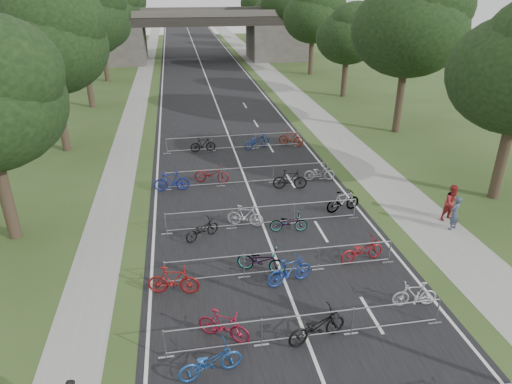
% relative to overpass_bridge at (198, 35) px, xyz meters
% --- Properties ---
extents(road, '(11.00, 140.00, 0.01)m').
position_rel_overpass_bridge_xyz_m(road, '(0.00, -15.00, -3.53)').
color(road, black).
rests_on(road, ground).
extents(sidewalk_right, '(3.00, 140.00, 0.01)m').
position_rel_overpass_bridge_xyz_m(sidewalk_right, '(8.00, -15.00, -3.53)').
color(sidewalk_right, gray).
rests_on(sidewalk_right, ground).
extents(sidewalk_left, '(2.00, 140.00, 0.01)m').
position_rel_overpass_bridge_xyz_m(sidewalk_left, '(-7.50, -15.00, -3.53)').
color(sidewalk_left, gray).
rests_on(sidewalk_left, ground).
extents(lane_markings, '(0.12, 140.00, 0.00)m').
position_rel_overpass_bridge_xyz_m(lane_markings, '(0.00, -15.00, -3.53)').
color(lane_markings, silver).
rests_on(lane_markings, ground).
extents(overpass_bridge, '(31.00, 8.00, 7.05)m').
position_rel_overpass_bridge_xyz_m(overpass_bridge, '(0.00, 0.00, 0.00)').
color(overpass_bridge, '#45413D').
rests_on(overpass_bridge, ground).
extents(tree_left_1, '(7.56, 7.56, 11.53)m').
position_rel_overpass_bridge_xyz_m(tree_left_1, '(-11.39, -37.07, 3.77)').
color(tree_left_1, '#33261C').
rests_on(tree_left_1, ground).
extents(tree_right_1, '(8.18, 8.18, 12.47)m').
position_rel_overpass_bridge_xyz_m(tree_right_1, '(13.11, -37.07, 4.37)').
color(tree_right_1, '#33261C').
rests_on(tree_right_1, ground).
extents(tree_left_2, '(8.40, 8.40, 12.81)m').
position_rel_overpass_bridge_xyz_m(tree_left_2, '(-11.39, -25.07, 4.58)').
color(tree_left_2, '#33261C').
rests_on(tree_left_2, ground).
extents(tree_right_2, '(6.16, 6.16, 9.39)m').
position_rel_overpass_bridge_xyz_m(tree_right_2, '(13.11, -25.07, 2.41)').
color(tree_right_2, '#33261C').
rests_on(tree_right_2, ground).
extents(tree_left_3, '(6.72, 6.72, 10.25)m').
position_rel_overpass_bridge_xyz_m(tree_left_3, '(-11.39, -13.07, 2.96)').
color(tree_left_3, '#33261C').
rests_on(tree_left_3, ground).
extents(tree_right_3, '(7.17, 7.17, 10.93)m').
position_rel_overpass_bridge_xyz_m(tree_right_3, '(13.11, -13.07, 3.39)').
color(tree_right_3, '#33261C').
rests_on(tree_right_3, ground).
extents(tree_left_4, '(7.56, 7.56, 11.53)m').
position_rel_overpass_bridge_xyz_m(tree_left_4, '(-11.39, -1.07, 3.77)').
color(tree_left_4, '#33261C').
rests_on(tree_left_4, ground).
extents(tree_right_4, '(8.18, 8.18, 12.47)m').
position_rel_overpass_bridge_xyz_m(tree_right_4, '(13.11, -1.07, 4.37)').
color(tree_right_4, '#33261C').
rests_on(tree_right_4, ground).
extents(tree_right_5, '(6.16, 6.16, 9.39)m').
position_rel_overpass_bridge_xyz_m(tree_right_5, '(13.11, 10.93, 2.41)').
color(tree_right_5, '#33261C').
rests_on(tree_right_5, ground).
extents(tree_left_6, '(6.72, 6.72, 10.25)m').
position_rel_overpass_bridge_xyz_m(tree_left_6, '(-11.39, 22.93, 2.96)').
color(tree_left_6, '#33261C').
rests_on(tree_left_6, ground).
extents(tree_right_6, '(7.17, 7.17, 10.93)m').
position_rel_overpass_bridge_xyz_m(tree_right_6, '(13.11, 22.93, 3.39)').
color(tree_right_6, '#33261C').
rests_on(tree_right_6, ground).
extents(barrier_row_2, '(9.70, 0.08, 1.10)m').
position_rel_overpass_bridge_xyz_m(barrier_row_2, '(0.00, -57.80, -2.99)').
color(barrier_row_2, '#999CA1').
rests_on(barrier_row_2, ground).
extents(barrier_row_3, '(9.70, 0.08, 1.10)m').
position_rel_overpass_bridge_xyz_m(barrier_row_3, '(0.00, -54.00, -2.99)').
color(barrier_row_3, '#999CA1').
rests_on(barrier_row_3, ground).
extents(barrier_row_4, '(9.70, 0.08, 1.10)m').
position_rel_overpass_bridge_xyz_m(barrier_row_4, '(0.00, -50.00, -2.99)').
color(barrier_row_4, '#999CA1').
rests_on(barrier_row_4, ground).
extents(barrier_row_5, '(9.70, 0.08, 1.10)m').
position_rel_overpass_bridge_xyz_m(barrier_row_5, '(0.00, -45.00, -2.99)').
color(barrier_row_5, '#999CA1').
rests_on(barrier_row_5, ground).
extents(barrier_row_6, '(9.70, 0.08, 1.10)m').
position_rel_overpass_bridge_xyz_m(barrier_row_6, '(0.00, -39.00, -2.99)').
color(barrier_row_6, '#999CA1').
rests_on(barrier_row_6, ground).
extents(bike_8, '(2.09, 1.14, 1.04)m').
position_rel_overpass_bridge_xyz_m(bike_8, '(-3.27, -58.72, -3.01)').
color(bike_8, '#1C4D9B').
rests_on(bike_8, ground).
extents(bike_9, '(1.88, 1.45, 1.13)m').
position_rel_overpass_bridge_xyz_m(bike_9, '(-2.70, -57.29, -2.97)').
color(bike_9, maroon).
rests_on(bike_9, ground).
extents(bike_10, '(2.25, 1.28, 1.12)m').
position_rel_overpass_bridge_xyz_m(bike_10, '(0.29, -57.85, -2.97)').
color(bike_10, black).
rests_on(bike_10, ground).
extents(bike_11, '(1.70, 0.62, 1.00)m').
position_rel_overpass_bridge_xyz_m(bike_11, '(4.30, -56.78, -3.03)').
color(bike_11, '#BBBAC3').
rests_on(bike_11, ground).
extents(bike_12, '(2.05, 0.95, 1.19)m').
position_rel_overpass_bridge_xyz_m(bike_12, '(-4.30, -54.55, -2.94)').
color(bike_12, maroon).
rests_on(bike_12, ground).
extents(bike_13, '(2.14, 1.50, 1.07)m').
position_rel_overpass_bridge_xyz_m(bike_13, '(-0.78, -53.70, -3.00)').
color(bike_13, '#999CA1').
rests_on(bike_13, ground).
extents(bike_14, '(2.03, 1.06, 1.17)m').
position_rel_overpass_bridge_xyz_m(bike_14, '(0.15, -54.69, -2.95)').
color(bike_14, navy).
rests_on(bike_14, ground).
extents(bike_15, '(2.10, 1.08, 1.05)m').
position_rel_overpass_bridge_xyz_m(bike_15, '(3.52, -53.68, -3.01)').
color(bike_15, maroon).
rests_on(bike_15, ground).
extents(bike_16, '(1.82, 1.43, 0.92)m').
position_rel_overpass_bridge_xyz_m(bike_16, '(-2.98, -50.66, -3.07)').
color(bike_16, black).
rests_on(bike_16, ground).
extents(bike_17, '(1.84, 1.08, 1.07)m').
position_rel_overpass_bridge_xyz_m(bike_17, '(-0.85, -49.83, -3.00)').
color(bike_17, '#AAABB2').
rests_on(bike_17, ground).
extents(bike_18, '(1.83, 0.86, 0.93)m').
position_rel_overpass_bridge_xyz_m(bike_18, '(1.08, -50.71, -3.07)').
color(bike_18, '#999CA1').
rests_on(bike_18, ground).
extents(bike_19, '(1.96, 0.92, 1.14)m').
position_rel_overpass_bridge_xyz_m(bike_19, '(4.30, -49.18, -2.97)').
color(bike_19, '#999CA1').
rests_on(bike_19, ground).
extents(bike_20, '(1.99, 0.58, 1.19)m').
position_rel_overpass_bridge_xyz_m(bike_20, '(-4.30, -45.16, -2.94)').
color(bike_20, navy).
rests_on(bike_20, ground).
extents(bike_21, '(2.16, 1.26, 1.07)m').
position_rel_overpass_bridge_xyz_m(bike_21, '(-2.00, -44.37, -3.00)').
color(bike_21, maroon).
rests_on(bike_21, ground).
extents(bike_22, '(1.99, 0.88, 1.16)m').
position_rel_overpass_bridge_xyz_m(bike_22, '(2.28, -46.05, -2.95)').
color(bike_22, black).
rests_on(bike_22, ground).
extents(bike_23, '(1.87, 0.83, 0.95)m').
position_rel_overpass_bridge_xyz_m(bike_23, '(4.30, -45.13, -3.06)').
color(bike_23, '#B7B8BF').
rests_on(bike_23, ground).
extents(bike_25, '(1.73, 0.53, 1.04)m').
position_rel_overpass_bridge_xyz_m(bike_25, '(-2.14, -39.04, -3.02)').
color(bike_25, black).
rests_on(bike_25, ground).
extents(bike_26, '(2.15, 1.49, 1.07)m').
position_rel_overpass_bridge_xyz_m(bike_26, '(1.63, -38.95, -3.00)').
color(bike_26, navy).
rests_on(bike_26, ground).
extents(bike_27, '(1.85, 1.33, 1.10)m').
position_rel_overpass_bridge_xyz_m(bike_27, '(4.13, -38.80, -2.98)').
color(bike_27, maroon).
rests_on(bike_27, ground).
extents(pedestrian_a, '(0.75, 0.65, 1.72)m').
position_rel_overpass_bridge_xyz_m(pedestrian_a, '(8.82, -51.85, -2.67)').
color(pedestrian_a, '#384155').
rests_on(pedestrian_a, ground).
extents(pedestrian_b, '(1.00, 0.84, 1.85)m').
position_rel_overpass_bridge_xyz_m(pedestrian_b, '(9.20, -50.99, -2.61)').
color(pedestrian_b, maroon).
rests_on(pedestrian_b, ground).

